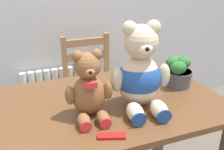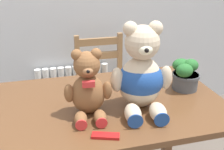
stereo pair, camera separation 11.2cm
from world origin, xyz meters
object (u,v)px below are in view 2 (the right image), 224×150
wooden_chair_behind (103,88)px  teddy_bear_left (88,87)px  potted_plant (185,75)px  teddy_bear_right (141,75)px  chocolate_bar (106,136)px

wooden_chair_behind → teddy_bear_left: teddy_bear_left is taller
wooden_chair_behind → potted_plant: (0.30, -0.76, 0.41)m
teddy_bear_left → potted_plant: teddy_bear_left is taller
wooden_chair_behind → teddy_bear_right: size_ratio=2.12×
teddy_bear_left → teddy_bear_right: bearing=-175.3°
teddy_bear_left → chocolate_bar: bearing=104.9°
chocolate_bar → teddy_bear_left: bearing=100.5°
teddy_bear_right → chocolate_bar: 0.33m
teddy_bear_left → chocolate_bar: size_ratio=2.77×
potted_plant → chocolate_bar: 0.61m
wooden_chair_behind → chocolate_bar: (-0.22, -1.07, 0.33)m
potted_plant → chocolate_bar: potted_plant is taller
teddy_bear_right → wooden_chair_behind: bearing=-82.0°
teddy_bear_left → potted_plant: 0.57m
potted_plant → chocolate_bar: (-0.52, -0.32, -0.08)m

